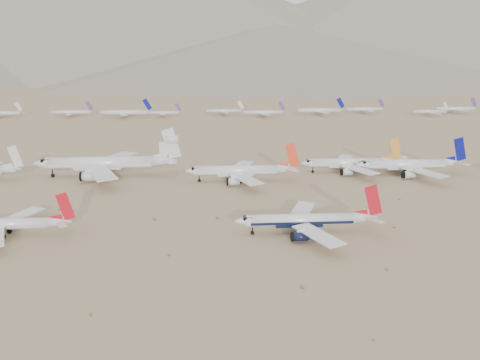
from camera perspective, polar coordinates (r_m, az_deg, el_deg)
The scene contains 11 objects.
ground at distance 145.22m, azimuth 9.51°, elevation -6.24°, with size 7000.00×7000.00×0.00m, color #80694A.
main_airliner at distance 142.31m, azimuth 8.26°, elevation -4.87°, with size 42.21×41.22×14.89m.
second_airliner at distance 154.66m, azimuth -26.48°, elevation -4.86°, with size 37.22×36.37×13.20m.
row2_navy_widebody at distance 226.07m, azimuth 20.06°, elevation 1.79°, with size 48.22×47.15×17.15m.
row2_gold_tail at distance 223.05m, azimuth 13.32°, elevation 2.04°, with size 44.82×43.84×15.96m.
row2_orange_tail at distance 200.73m, azimuth 0.23°, elevation 1.13°, with size 46.52×45.51×16.60m.
row2_white_trijet at distance 217.08m, azimuth -15.68°, elevation 2.05°, with size 61.56×60.16×21.81m.
distant_storage_row at distance 445.40m, azimuth 1.67°, elevation 8.40°, with size 567.01×57.78×14.91m.
mountain_range at distance 1788.44m, azimuth -0.79°, elevation 18.86°, with size 7354.00×3024.00×470.00m.
foothills at distance 1353.37m, azimuth 21.03°, elevation 14.16°, with size 4637.50×1395.00×155.00m.
desert_scrub at distance 121.01m, azimuth 11.35°, elevation -10.51°, with size 261.14×121.67×0.63m.
Camera 1 is at (-33.33, -131.96, 50.65)m, focal length 35.00 mm.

